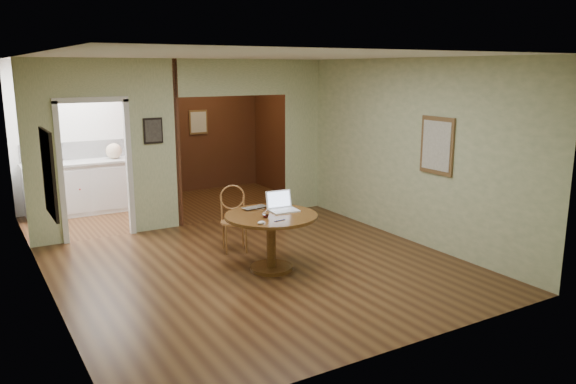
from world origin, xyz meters
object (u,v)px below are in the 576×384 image
dining_table (271,229)px  open_laptop (282,205)px  closed_laptop (257,208)px  chair (234,215)px

dining_table → open_laptop: open_laptop is taller
open_laptop → closed_laptop: (-0.26, 0.20, -0.05)m
dining_table → closed_laptop: 0.38m
dining_table → open_laptop: (0.23, 0.12, 0.26)m
chair → open_laptop: open_laptop is taller
chair → closed_laptop: size_ratio=2.73×
open_laptop → dining_table: bearing=-148.0°
chair → open_laptop: 0.96m
chair → closed_laptop: 0.72m
dining_table → closed_laptop: closed_laptop is taller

